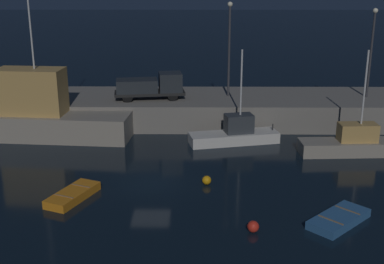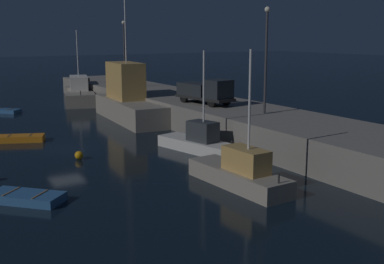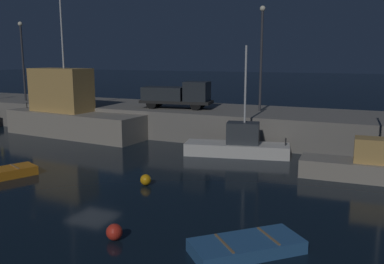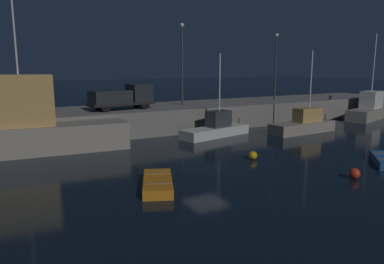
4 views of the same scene
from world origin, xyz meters
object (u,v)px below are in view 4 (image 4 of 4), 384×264
Objects in this scene: fishing_trawler_red at (30,126)px; fishing_boat_blue at (304,124)px; mooring_buoy_near at (253,155)px; lamp_post_central at (276,61)px; fishing_boat_white at (370,109)px; lamp_post_east at (182,58)px; utility_truck at (123,97)px; rowboat_white_mid at (158,183)px; bollard_west at (330,98)px; fishing_boat_black at (216,128)px; mooring_buoy_mid at (355,173)px.

fishing_boat_blue is at bearing -8.88° from fishing_trawler_red.
mooring_buoy_near is 0.08× the size of lamp_post_central.
fishing_boat_white is 1.22× the size of lamp_post_east.
utility_truck is at bearing 24.52° from fishing_trawler_red.
mooring_buoy_near is (8.11, 2.24, 0.04)m from rowboat_white_mid.
bollard_west is (9.96, 5.40, 1.75)m from fishing_boat_blue.
lamp_post_east reaches higher than rowboat_white_mid.
lamp_post_east reaches higher than utility_truck.
lamp_post_central is 1.23× the size of utility_truck.
fishing_trawler_red is 2.13× the size of fishing_boat_black.
mooring_buoy_near is 21.52m from lamp_post_central.
lamp_post_east is (2.22, 14.64, 6.88)m from mooring_buoy_near.
utility_truck is at bearing 171.06° from fishing_boat_white.
mooring_buoy_near is at bearing -98.62° from lamp_post_east.
lamp_post_central is 16.07× the size of bollard_west.
fishing_boat_white reaches higher than mooring_buoy_mid.
mooring_buoy_mid is 21.97m from lamp_post_east.
fishing_trawler_red is 24.20m from fishing_boat_blue.
mooring_buoy_near is 0.95× the size of mooring_buoy_mid.
lamp_post_central is 8.15m from bollard_west.
bollard_west is (6.19, -3.08, -4.33)m from lamp_post_central.
mooring_buoy_near is (-25.02, -8.77, -0.87)m from fishing_boat_white.
fishing_trawler_red is 33.89m from bollard_west.
mooring_buoy_mid is at bearing -125.20° from fishing_boat_blue.
fishing_boat_blue is at bearing -16.87° from fishing_boat_black.
mooring_buoy_near is (-10.84, -5.86, -0.54)m from fishing_boat_blue.
mooring_buoy_mid is at bearing -120.89° from lamp_post_central.
fishing_boat_white reaches higher than fishing_boat_blue.
bollard_west is (-4.21, 2.48, 1.42)m from fishing_boat_white.
lamp_post_central is (27.66, 4.75, 4.90)m from fishing_trawler_red.
utility_truck reaches higher than rowboat_white_mid.
fishing_boat_blue reaches higher than utility_truck.
lamp_post_central reaches higher than bollard_west.
fishing_boat_black is at bearing -87.99° from lamp_post_east.
mooring_buoy_mid is 1.28× the size of bollard_west.
fishing_boat_black is 1.84× the size of rowboat_white_mid.
utility_truck is (3.49, 15.68, 3.28)m from rowboat_white_mid.
utility_truck is at bearing -177.31° from lamp_post_central.
fishing_trawler_red is 2.50× the size of utility_truck.
mooring_buoy_mid is at bearing -70.59° from utility_truck.
rowboat_white_mid is (-18.95, -8.10, -0.58)m from fishing_boat_blue.
utility_truck is at bearing 77.44° from rowboat_white_mid.
fishing_boat_black is 12.68× the size of mooring_buoy_near.
fishing_boat_black is (-8.41, 2.55, -0.07)m from fishing_boat_blue.
utility_truck is (8.42, 3.84, 1.52)m from fishing_trawler_red.
fishing_boat_blue reaches higher than mooring_buoy_mid.
fishing_boat_blue is at bearing -151.55° from bollard_west.
utility_truck is at bearing -169.99° from lamp_post_east.
lamp_post_central is at bearing 9.74° from fishing_trawler_red.
fishing_boat_white reaches higher than rowboat_white_mid.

